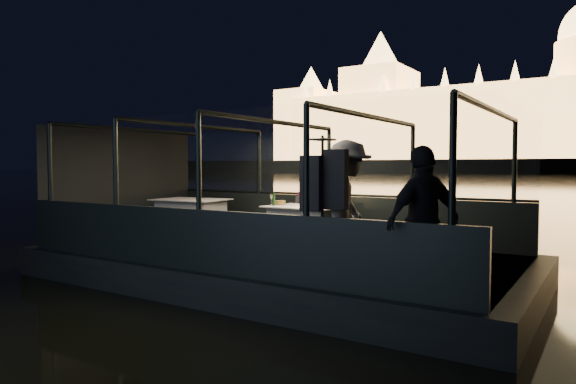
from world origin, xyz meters
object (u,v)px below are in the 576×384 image
Objects in this scene: dining_table_aft at (191,218)px; chair_port_right at (330,221)px; dining_table_central at (306,226)px; coat_stand at (322,212)px; wine_bottle at (274,198)px; passenger_dark at (424,225)px; person_woman_coral at (327,204)px; passenger_stripe at (347,213)px; chair_port_left at (301,219)px; person_man_maroon at (307,204)px.

dining_table_aft is 3.24m from chair_port_right.
dining_table_central is 2.83m from coat_stand.
wine_bottle reaches higher than dining_table_central.
passenger_dark is (1.49, -0.30, -0.05)m from coat_stand.
person_woman_coral is at bearing 86.76° from dining_table_central.
dining_table_aft is at bearing 57.77° from passenger_stripe.
coat_stand is (4.53, -2.26, 0.51)m from dining_table_aft.
passenger_dark is at bearing -32.76° from wine_bottle.
chair_port_left is (-0.38, 0.45, 0.06)m from dining_table_central.
dining_table_aft is 5.62× the size of wine_bottle.
dining_table_aft is 2.59m from chair_port_left.
person_man_maroon reaches higher than dining_table_central.
passenger_dark is at bearing -66.10° from chair_port_right.
person_man_maroon is 4.85m from passenger_dark.
dining_table_aft is at bearing -83.30° from passenger_dark.
wine_bottle is (-0.64, -0.98, 0.17)m from person_woman_coral.
dining_table_aft reaches higher than dining_table_central.
chair_port_left is 1.12× the size of chair_port_right.
dining_table_aft is at bearing 175.33° from wine_bottle.
person_woman_coral reaches higher than chair_port_left.
chair_port_left is 3.40m from coat_stand.
passenger_dark is at bearing -43.43° from person_man_maroon.
passenger_dark is (2.82, -3.03, 0.40)m from chair_port_right.
coat_stand is 3.43m from person_woman_coral.
chair_port_right is (3.20, 0.47, 0.06)m from dining_table_aft.
chair_port_left is 0.46× the size of coat_stand.
chair_port_left is at bearing 71.84° from wine_bottle.
passenger_dark is 6.55× the size of wine_bottle.
coat_stand is 7.18× the size of wine_bottle.
chair_port_right reaches higher than dining_table_central.
chair_port_right is at bearing 58.97° from dining_table_central.
passenger_stripe is at bearing -49.36° from person_man_maroon.
person_woman_coral is 0.47m from person_man_maroon.
coat_stand is 1.09× the size of passenger_dark.
person_woman_coral is 1.19m from wine_bottle.
coat_stand is 1.47× the size of person_woman_coral.
chair_port_left is 0.68× the size of person_woman_coral.
person_man_maroon is 0.75× the size of passenger_dark.
dining_table_central is 0.75× the size of coat_stand.
person_woman_coral is 0.75× the size of passenger_dark.
person_man_maroon is (-0.47, -0.02, 0.00)m from person_woman_coral.
coat_stand is at bearing -68.92° from chair_port_left.
chair_port_right is 0.45× the size of passenger_dark.
dining_table_central is 0.53m from chair_port_right.
wine_bottle is at bearing -92.98° from passenger_dark.
coat_stand is at bearing -83.10° from chair_port_right.
person_man_maroon is at bearing 79.92° from wine_bottle.
chair_port_right is (0.66, 0.00, 0.00)m from chair_port_left.
dining_table_central is 0.82× the size of passenger_dark.
person_man_maroon reaches higher than wine_bottle.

